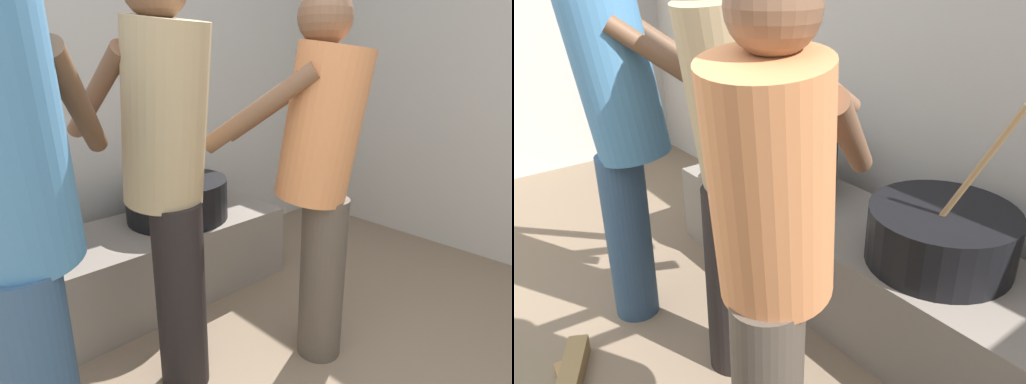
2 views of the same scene
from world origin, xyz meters
TOP-DOWN VIEW (x-y plane):
  - block_enclosure_rear at (0.00, 2.35)m, footprint 5.24×0.20m
  - hearth_ledge at (0.19, 1.83)m, footprint 2.09×0.60m
  - cooking_pot_main at (0.66, 1.84)m, footprint 0.59×0.59m
  - cooking_pot_secondary at (-0.28, 1.83)m, footprint 0.54×0.54m
  - cook_in_tan_shirt at (0.22, 1.17)m, footprint 0.36×0.69m
  - cook_in_orange_shirt at (0.77, 0.89)m, footprint 0.62×0.73m
  - cook_in_blue_shirt at (-0.33, 1.00)m, footprint 0.63×0.74m

SIDE VIEW (x-z plane):
  - hearth_ledge at x=0.19m, z-range 0.00..0.43m
  - cooking_pot_main at x=0.66m, z-range 0.21..0.89m
  - cooking_pot_secondary at x=-0.28m, z-range 0.43..0.70m
  - cook_in_orange_shirt at x=0.77m, z-range 0.11..1.69m
  - cook_in_blue_shirt at x=-0.33m, z-range 0.12..1.77m
  - cook_in_tan_shirt at x=0.22m, z-range 0.12..1.78m
  - block_enclosure_rear at x=0.00m, z-range 0.00..1.95m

